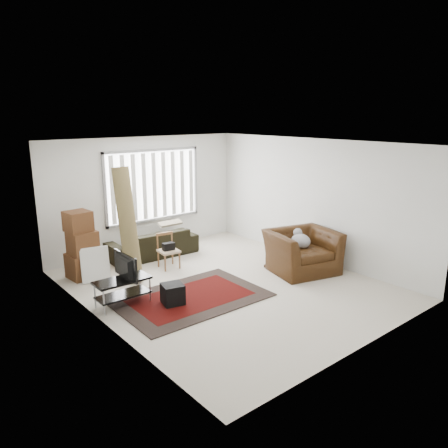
% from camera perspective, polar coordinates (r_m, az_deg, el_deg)
% --- Properties ---
extents(room, '(6.00, 6.02, 2.71)m').
position_cam_1_polar(room, '(8.42, -1.72, 4.28)').
color(room, beige).
rests_on(room, ground).
extents(persian_rug, '(2.63, 1.77, 0.02)m').
position_cam_1_polar(persian_rug, '(7.95, -4.33, -9.58)').
color(persian_rug, black).
rests_on(persian_rug, ground).
extents(tv_stand, '(0.95, 0.43, 0.48)m').
position_cam_1_polar(tv_stand, '(7.75, -13.11, -7.94)').
color(tv_stand, black).
rests_on(tv_stand, ground).
extents(tv, '(0.10, 0.77, 0.44)m').
position_cam_1_polar(tv, '(7.62, -13.26, -5.48)').
color(tv, black).
rests_on(tv, tv_stand).
extents(subwoofer, '(0.42, 0.42, 0.35)m').
position_cam_1_polar(subwoofer, '(7.67, -6.72, -9.04)').
color(subwoofer, black).
rests_on(subwoofer, persian_rug).
extents(moving_boxes, '(0.60, 0.56, 1.36)m').
position_cam_1_polar(moving_boxes, '(9.14, -18.10, -2.88)').
color(moving_boxes, brown).
rests_on(moving_boxes, ground).
extents(white_flatpack, '(0.58, 0.36, 0.69)m').
position_cam_1_polar(white_flatpack, '(8.94, -16.48, -5.10)').
color(white_flatpack, silver).
rests_on(white_flatpack, ground).
extents(rolled_rug, '(0.36, 0.74, 2.25)m').
position_cam_1_polar(rolled_rug, '(8.66, -12.49, -0.08)').
color(rolled_rug, brown).
rests_on(rolled_rug, ground).
extents(sofa, '(2.10, 0.97, 0.79)m').
position_cam_1_polar(sofa, '(10.19, -9.36, -2.00)').
color(sofa, black).
rests_on(sofa, ground).
extents(side_chair, '(0.44, 0.44, 0.75)m').
position_cam_1_polar(side_chair, '(9.37, -7.31, -3.24)').
color(side_chair, '#9B8365').
rests_on(side_chair, ground).
extents(armchair, '(1.59, 1.46, 0.99)m').
position_cam_1_polar(armchair, '(9.21, 10.18, -3.15)').
color(armchair, '#361D0B').
rests_on(armchair, ground).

